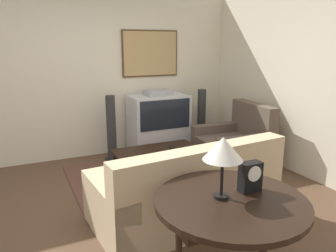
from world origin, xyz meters
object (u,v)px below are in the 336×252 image
at_px(console_table, 231,207).
at_px(coffee_table, 157,152).
at_px(tv, 159,124).
at_px(armchair, 234,147).
at_px(couch, 187,193).
at_px(speaker_tower_right, 201,120).
at_px(mantel_clock, 250,177).
at_px(speaker_tower_left, 111,130).
at_px(table_lamp, 223,150).

bearing_deg(console_table, coffee_table, 80.95).
xyz_separation_m(tv, armchair, (0.81, -1.08, -0.21)).
bearing_deg(tv, coffee_table, -114.94).
height_order(coffee_table, console_table, console_table).
relative_size(couch, speaker_tower_right, 1.88).
xyz_separation_m(armchair, mantel_clock, (-1.43, -2.11, 0.56)).
bearing_deg(tv, armchair, -53.09).
bearing_deg(coffee_table, speaker_tower_left, 109.75).
bearing_deg(console_table, mantel_clock, 13.25).
distance_m(couch, speaker_tower_right, 2.63).
bearing_deg(tv, speaker_tower_left, -178.38).
xyz_separation_m(tv, speaker_tower_left, (-0.84, -0.02, -0.01)).
xyz_separation_m(couch, speaker_tower_left, (-0.21, 2.17, 0.20)).
xyz_separation_m(armchair, table_lamp, (-1.69, -2.11, 0.81)).
distance_m(armchair, speaker_tower_left, 1.96).
relative_size(coffee_table, speaker_tower_left, 1.10).
height_order(console_table, speaker_tower_left, speaker_tower_left).
xyz_separation_m(coffee_table, console_table, (-0.35, -2.21, 0.30)).
bearing_deg(mantel_clock, speaker_tower_left, 93.81).
height_order(armchair, mantel_clock, mantel_clock).
xyz_separation_m(couch, speaker_tower_right, (1.47, 2.17, 0.20)).
height_order(armchair, coffee_table, armchair).
bearing_deg(console_table, table_lamp, 139.11).
bearing_deg(speaker_tower_left, console_table, -89.85).
distance_m(armchair, table_lamp, 2.83).
bearing_deg(armchair, table_lamp, -34.87).
xyz_separation_m(tv, speaker_tower_right, (0.84, -0.02, -0.01)).
distance_m(tv, speaker_tower_left, 0.84).
bearing_deg(armchair, tv, -139.26).
height_order(armchair, speaker_tower_right, speaker_tower_right).
relative_size(coffee_table, speaker_tower_right, 1.10).
bearing_deg(table_lamp, armchair, 51.29).
relative_size(armchair, speaker_tower_right, 0.96).
height_order(tv, couch, tv).
bearing_deg(coffee_table, couch, -97.40).
height_order(table_lamp, speaker_tower_left, table_lamp).
bearing_deg(couch, table_lamp, 70.86).
height_order(tv, mantel_clock, tv).
distance_m(coffee_table, speaker_tower_right, 1.66).
bearing_deg(couch, mantel_clock, 85.41).
bearing_deg(armchair, mantel_clock, -30.32).
bearing_deg(speaker_tower_left, tv, 1.62).
height_order(tv, armchair, tv).
distance_m(couch, console_table, 1.13).
xyz_separation_m(couch, armchair, (1.44, 1.12, 0.00)).
distance_m(console_table, speaker_tower_right, 3.62).
bearing_deg(speaker_tower_left, table_lamp, -90.87).
relative_size(console_table, table_lamp, 2.43).
height_order(coffee_table, mantel_clock, mantel_clock).
distance_m(tv, speaker_tower_right, 0.84).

